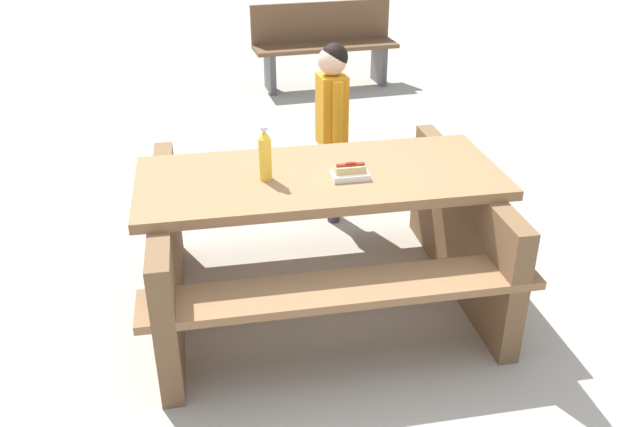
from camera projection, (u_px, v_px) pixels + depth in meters
name	position (u px, v px, depth m)	size (l,w,h in m)	color
ground_plane	(320.00, 298.00, 3.64)	(30.00, 30.00, 0.00)	#ADA599
picnic_table	(320.00, 227.00, 3.44)	(2.04, 1.73, 0.75)	olive
soda_bottle	(265.00, 155.00, 3.18)	(0.06, 0.06, 0.27)	yellow
hotdog_tray	(350.00, 172.00, 3.23)	(0.20, 0.14, 0.08)	white
child_in_coat	(332.00, 111.00, 4.15)	(0.19, 0.29, 1.17)	#3F334C
park_bench_near	(324.00, 43.00, 7.00)	(1.54, 0.58, 0.85)	brown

